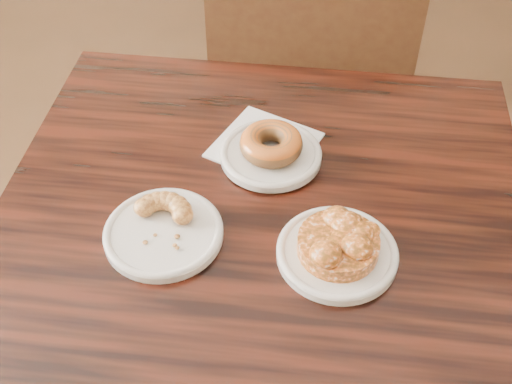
# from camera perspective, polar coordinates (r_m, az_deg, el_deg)

# --- Properties ---
(cafe_table) EXTENTS (0.84, 0.84, 0.75)m
(cafe_table) POSITION_cam_1_polar(r_m,az_deg,el_deg) (1.26, 0.33, -14.09)
(cafe_table) COLOR black
(cafe_table) RESTS_ON floor
(chair_far) EXTENTS (0.53, 0.53, 0.90)m
(chair_far) POSITION_cam_1_polar(r_m,az_deg,el_deg) (1.75, 5.04, 10.12)
(chair_far) COLOR black
(chair_far) RESTS_ON floor
(napkin) EXTENTS (0.20, 0.20, 0.00)m
(napkin) POSITION_cam_1_polar(r_m,az_deg,el_deg) (1.07, 0.77, 4.22)
(napkin) COLOR white
(napkin) RESTS_ON cafe_table
(plate_donut) EXTENTS (0.16, 0.16, 0.01)m
(plate_donut) POSITION_cam_1_polar(r_m,az_deg,el_deg) (1.04, 1.33, 3.32)
(plate_donut) COLOR silver
(plate_donut) RESTS_ON napkin
(plate_cruller) EXTENTS (0.17, 0.17, 0.01)m
(plate_cruller) POSITION_cam_1_polar(r_m,az_deg,el_deg) (0.94, -8.22, -3.66)
(plate_cruller) COLOR silver
(plate_cruller) RESTS_ON cafe_table
(plate_fritter) EXTENTS (0.17, 0.17, 0.01)m
(plate_fritter) POSITION_cam_1_polar(r_m,az_deg,el_deg) (0.91, 7.21, -5.43)
(plate_fritter) COLOR silver
(plate_fritter) RESTS_ON cafe_table
(glazed_donut) EXTENTS (0.10, 0.10, 0.04)m
(glazed_donut) POSITION_cam_1_polar(r_m,az_deg,el_deg) (1.02, 1.35, 4.31)
(glazed_donut) COLOR #934D15
(glazed_donut) RESTS_ON plate_donut
(apple_fritter) EXTENTS (0.15, 0.15, 0.04)m
(apple_fritter) POSITION_cam_1_polar(r_m,az_deg,el_deg) (0.89, 7.35, -4.43)
(apple_fritter) COLOR #492607
(apple_fritter) RESTS_ON plate_fritter
(cruller_fragment) EXTENTS (0.10, 0.10, 0.03)m
(cruller_fragment) POSITION_cam_1_polar(r_m,az_deg,el_deg) (0.92, -8.34, -2.84)
(cruller_fragment) COLOR brown
(cruller_fragment) RESTS_ON plate_cruller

